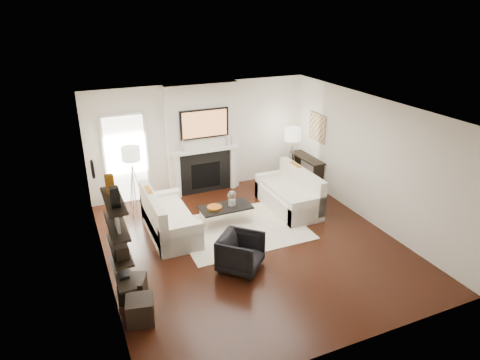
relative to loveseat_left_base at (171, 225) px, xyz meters
name	(u,v)px	position (x,y,z in m)	size (l,w,h in m)	color
room_envelope	(253,182)	(1.37, -1.05, 1.14)	(6.00, 6.00, 6.00)	black
chimney_breast	(203,139)	(1.37, 1.83, 1.14)	(1.80, 0.25, 2.70)	silver
fireplace_surround	(206,173)	(1.37, 1.69, 0.31)	(1.30, 0.02, 1.04)	black
firebox	(206,175)	(1.37, 1.69, 0.24)	(0.75, 0.02, 0.65)	black
mantel_pilaster_l	(178,176)	(0.65, 1.66, 0.34)	(0.12, 0.08, 1.10)	white
mantel_pilaster_r	(233,168)	(2.09, 1.66, 0.34)	(0.12, 0.08, 1.10)	white
mantel_shelf	(206,150)	(1.37, 1.64, 0.91)	(1.70, 0.18, 0.07)	white
tv_body	(204,124)	(1.37, 1.67, 1.57)	(1.20, 0.06, 0.70)	black
tv_screen	(205,124)	(1.37, 1.64, 1.57)	(1.10, 0.01, 0.62)	#BF723F
candlestick_l_tall	(183,146)	(0.82, 1.65, 1.09)	(0.04, 0.04, 0.30)	silver
candlestick_l_short	(178,148)	(0.69, 1.65, 1.06)	(0.04, 0.04, 0.24)	silver
candlestick_r_tall	(226,140)	(1.92, 1.65, 1.09)	(0.04, 0.04, 0.30)	silver
candlestick_r_short	(231,141)	(2.05, 1.65, 1.06)	(0.04, 0.04, 0.24)	silver
hallway_panel	(126,160)	(-0.48, 1.93, 0.84)	(0.90, 0.02, 2.10)	white
door_trim_l	(105,163)	(-0.96, 1.91, 0.84)	(0.06, 0.06, 2.16)	white
door_trim_r	(147,157)	(0.00, 1.91, 0.84)	(0.06, 0.06, 2.16)	white
door_trim_top	(121,114)	(-0.48, 1.91, 1.92)	(1.02, 0.06, 0.06)	white
rug	(242,229)	(1.42, -0.42, -0.20)	(2.60, 2.00, 0.01)	beige
loveseat_left_base	(171,225)	(0.00, 0.00, 0.00)	(0.85, 1.80, 0.42)	white
loveseat_left_back	(153,214)	(-0.33, 0.00, 0.32)	(0.18, 1.80, 0.80)	white
loveseat_left_arm_n	(181,239)	(0.00, -0.81, 0.09)	(0.85, 0.18, 0.60)	white
loveseat_left_arm_s	(161,205)	(0.00, 0.81, 0.09)	(0.85, 0.18, 0.60)	white
loveseat_left_cushion	(172,213)	(0.05, 0.00, 0.26)	(0.63, 1.44, 0.10)	white
pillow_left_orange	(149,199)	(-0.33, 0.30, 0.52)	(0.10, 0.42, 0.42)	#AD6615
pillow_left_charcoal	(156,212)	(-0.33, -0.30, 0.51)	(0.10, 0.40, 0.40)	black
loveseat_right_base	(288,200)	(2.80, 0.06, 0.00)	(0.85, 1.80, 0.42)	white
loveseat_right_back	(301,185)	(3.13, 0.06, 0.32)	(0.18, 1.80, 0.80)	white
loveseat_right_arm_n	(307,211)	(2.80, -0.75, 0.09)	(0.85, 0.18, 0.60)	white
loveseat_right_arm_s	(272,184)	(2.80, 0.87, 0.09)	(0.85, 0.18, 0.60)	white
loveseat_right_cushion	(287,190)	(2.75, 0.06, 0.26)	(0.63, 1.44, 0.10)	white
pillow_right_orange	(295,173)	(3.13, 0.36, 0.52)	(0.10, 0.42, 0.42)	#AD6615
pillow_right_charcoal	(309,182)	(3.13, -0.24, 0.51)	(0.10, 0.40, 0.40)	black
coffee_table	(226,207)	(1.19, -0.07, 0.19)	(1.10, 0.55, 0.04)	black
coffee_leg_nw	(207,225)	(0.69, -0.29, -0.02)	(0.02, 0.02, 0.38)	silver
coffee_leg_ne	(251,216)	(1.69, -0.29, -0.02)	(0.02, 0.02, 0.38)	silver
coffee_leg_sw	(200,216)	(0.69, 0.15, -0.02)	(0.02, 0.02, 0.38)	silver
coffee_leg_se	(243,208)	(1.69, 0.15, -0.02)	(0.02, 0.02, 0.38)	silver
hurricane_glass	(232,199)	(1.34, -0.07, 0.35)	(0.18, 0.18, 0.32)	white
hurricane_candle	(232,202)	(1.34, -0.07, 0.29)	(0.10, 0.10, 0.15)	white
copper_bowl	(214,208)	(0.94, -0.07, 0.24)	(0.32, 0.32, 0.05)	#BF6F1F
armchair	(241,251)	(0.82, -1.72, 0.16)	(0.71, 0.66, 0.73)	black
lamp_left_post	(135,190)	(-0.48, 1.15, 0.39)	(0.02, 0.02, 1.20)	silver
lamp_left_shade	(131,154)	(-0.48, 1.15, 1.24)	(0.40, 0.40, 0.30)	white
lamp_left_leg_a	(140,189)	(-0.37, 1.15, 0.39)	(0.02, 0.02, 1.25)	silver
lamp_left_leg_b	(131,189)	(-0.54, 1.25, 0.39)	(0.02, 0.02, 1.25)	silver
lamp_left_leg_c	(133,192)	(-0.54, 1.06, 0.39)	(0.02, 0.02, 1.25)	silver
lamp_right_post	(291,167)	(3.42, 1.03, 0.39)	(0.02, 0.02, 1.20)	silver
lamp_right_shade	(293,134)	(3.42, 1.03, 1.24)	(0.40, 0.40, 0.30)	white
lamp_right_leg_a	(295,166)	(3.53, 1.03, 0.39)	(0.02, 0.02, 1.25)	silver
lamp_right_leg_b	(287,166)	(3.36, 1.12, 0.39)	(0.02, 0.02, 1.25)	silver
lamp_right_leg_c	(291,168)	(3.36, 0.93, 0.39)	(0.02, 0.02, 1.25)	silver
console_top	(307,158)	(3.94, 1.12, 0.52)	(0.35, 1.20, 0.04)	black
console_leg_n	(318,179)	(3.94, 0.57, 0.14)	(0.30, 0.04, 0.71)	black
console_leg_s	(296,165)	(3.94, 1.67, 0.14)	(0.30, 0.04, 0.71)	black
wall_art	(317,127)	(4.10, 1.00, 1.34)	(0.03, 0.70, 0.70)	#A18150
shelf_bottom	(123,272)	(-1.25, -2.05, 0.49)	(0.25, 1.00, 0.04)	black
shelf_lower	(120,250)	(-1.25, -2.05, 0.89)	(0.25, 1.00, 0.04)	black
shelf_upper	(117,226)	(-1.25, -2.05, 1.29)	(0.25, 1.00, 0.04)	black
shelf_top	(113,200)	(-1.25, -2.05, 1.69)	(0.25, 1.00, 0.04)	black
decor_magfile_a	(115,197)	(-1.25, -2.29, 1.85)	(0.12, 0.10, 0.28)	black
decor_magfile_b	(110,184)	(-1.25, -1.82, 1.85)	(0.12, 0.10, 0.28)	#AD6615
decor_frame_a	(117,222)	(-1.25, -2.19, 1.42)	(0.04, 0.30, 0.22)	white
decor_frame_b	(113,211)	(-1.25, -1.78, 1.40)	(0.04, 0.22, 0.18)	black
decor_wine_rack	(121,251)	(-1.25, -2.28, 1.01)	(0.18, 0.25, 0.20)	black
decor_box_small	(117,238)	(-1.25, -1.82, 0.97)	(0.15, 0.12, 0.12)	black
decor_books	(124,275)	(-1.25, -2.17, 0.53)	(0.14, 0.20, 0.05)	black
decor_box_tall	(119,258)	(-1.25, -1.81, 0.60)	(0.10, 0.10, 0.18)	white
clock_rim	(93,169)	(-1.36, -0.15, 1.49)	(0.34, 0.34, 0.04)	black
clock_face	(94,169)	(-1.34, -0.15, 1.49)	(0.29, 0.29, 0.01)	white
ottoman_near	(133,289)	(-1.10, -1.82, -0.01)	(0.40, 0.40, 0.40)	black
ottoman_far	(140,310)	(-1.10, -2.38, -0.01)	(0.40, 0.40, 0.40)	black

